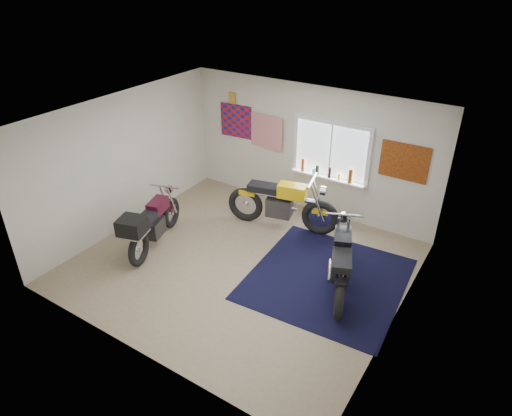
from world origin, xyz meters
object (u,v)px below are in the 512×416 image
Objects in this scene: navy_rug at (327,279)px; black_chrome_bike at (341,262)px; yellow_triumph at (282,204)px; maroon_tourer at (151,224)px.

navy_rug is 0.53m from black_chrome_bike.
yellow_triumph is 2.58m from maroon_tourer.
yellow_triumph is 1.14× the size of black_chrome_bike.
black_chrome_bike is at bearing -12.88° from navy_rug.
yellow_triumph is at bearing 35.00° from black_chrome_bike.
yellow_triumph reaches higher than maroon_tourer.
navy_rug is at bearing -91.21° from maroon_tourer.
black_chrome_bike is 1.02× the size of maroon_tourer.
black_chrome_bike is (0.23, -0.05, 0.47)m from navy_rug.
maroon_tourer is (-3.41, -0.86, 0.05)m from black_chrome_bike.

